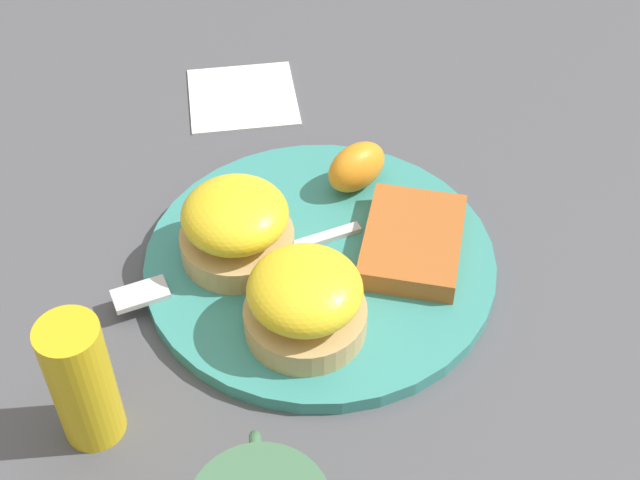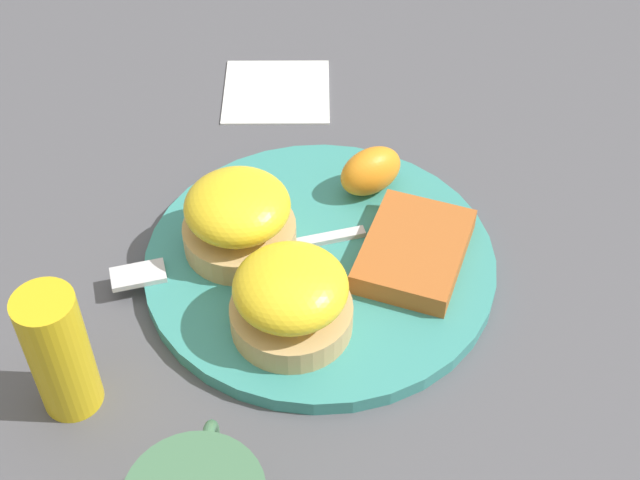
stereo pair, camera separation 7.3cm
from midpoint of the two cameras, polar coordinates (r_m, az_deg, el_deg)
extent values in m
plane|color=#4C4C51|center=(0.76, 2.77, -1.94)|extent=(1.10, 1.10, 0.00)
cylinder|color=teal|center=(0.75, 2.79, -1.58)|extent=(0.30, 0.30, 0.01)
cylinder|color=tan|center=(0.75, -2.37, 0.18)|extent=(0.10, 0.10, 0.02)
ellipsoid|color=yellow|center=(0.72, -2.45, 2.03)|extent=(0.09, 0.09, 0.04)
cylinder|color=tan|center=(0.69, 1.21, -5.04)|extent=(0.10, 0.10, 0.02)
ellipsoid|color=yellow|center=(0.66, 1.25, -3.21)|extent=(0.09, 0.09, 0.04)
cube|color=#AE5924|center=(0.75, 8.86, -0.81)|extent=(0.13, 0.11, 0.02)
ellipsoid|color=orange|center=(0.80, 5.91, 4.29)|extent=(0.06, 0.07, 0.04)
cube|color=silver|center=(0.75, 1.48, -0.37)|extent=(0.04, 0.11, 0.00)
cube|color=silver|center=(0.74, -8.80, -2.38)|extent=(0.04, 0.05, 0.00)
torus|color=#42704C|center=(0.59, -3.44, -13.97)|extent=(0.05, 0.01, 0.05)
cube|color=white|center=(0.94, -0.55, 9.44)|extent=(0.11, 0.11, 0.00)
cylinder|color=gold|center=(0.65, -13.27, -7.22)|extent=(0.04, 0.04, 0.11)
camera|label=1|loc=(0.04, -87.13, 2.92)|focal=50.00mm
camera|label=2|loc=(0.04, 92.87, -2.92)|focal=50.00mm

